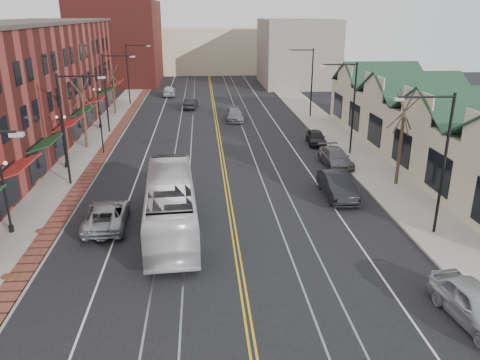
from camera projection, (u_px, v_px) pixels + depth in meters
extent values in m
plane|color=black|center=(245.00, 304.00, 20.52)|extent=(160.00, 160.00, 0.00)
cube|color=gray|center=(77.00, 168.00, 38.32)|extent=(4.00, 120.00, 0.15)
cube|color=gray|center=(362.00, 160.00, 40.18)|extent=(4.00, 120.00, 0.15)
cube|color=maroon|center=(10.00, 89.00, 42.50)|extent=(10.00, 50.00, 11.00)
cube|color=#B9AF8E|center=(433.00, 134.00, 39.90)|extent=(8.00, 36.00, 4.60)
cube|color=maroon|center=(118.00, 43.00, 82.54)|extent=(14.00, 18.00, 14.00)
cube|color=#B9AF8E|center=(208.00, 50.00, 98.70)|extent=(22.00, 14.00, 9.00)
cube|color=slate|center=(297.00, 53.00, 80.77)|extent=(12.00, 16.00, 11.00)
cube|color=#999999|center=(17.00, 135.00, 17.20)|extent=(0.50, 0.25, 0.15)
cylinder|color=black|center=(64.00, 131.00, 33.23)|extent=(0.16, 0.16, 8.00)
cylinder|color=black|center=(79.00, 76.00, 32.06)|extent=(3.00, 0.12, 0.12)
cube|color=#999999|center=(102.00, 77.00, 32.21)|extent=(0.50, 0.25, 0.15)
cylinder|color=black|center=(106.00, 94.00, 48.23)|extent=(0.16, 0.16, 8.00)
cylinder|color=black|center=(117.00, 56.00, 47.06)|extent=(3.00, 0.12, 0.12)
cube|color=#999999|center=(132.00, 57.00, 47.21)|extent=(0.50, 0.25, 0.15)
cylinder|color=black|center=(128.00, 74.00, 63.23)|extent=(0.16, 0.16, 8.00)
cylinder|color=black|center=(137.00, 45.00, 62.06)|extent=(3.00, 0.12, 0.12)
cube|color=#999999|center=(148.00, 46.00, 62.21)|extent=(0.50, 0.25, 0.15)
cylinder|color=black|center=(444.00, 166.00, 25.64)|extent=(0.16, 0.16, 8.00)
cylinder|color=black|center=(427.00, 97.00, 24.23)|extent=(3.00, 0.12, 0.12)
cube|color=#999999|center=(399.00, 99.00, 24.15)|extent=(0.50, 0.25, 0.15)
cylinder|color=black|center=(353.00, 109.00, 40.64)|extent=(0.16, 0.16, 8.00)
cylinder|color=black|center=(340.00, 64.00, 39.24)|extent=(3.00, 0.12, 0.12)
cube|color=#999999|center=(322.00, 66.00, 39.15)|extent=(0.50, 0.25, 0.15)
cylinder|color=black|center=(312.00, 83.00, 55.64)|extent=(0.16, 0.16, 8.00)
cylinder|color=black|center=(301.00, 50.00, 54.24)|extent=(3.00, 0.12, 0.12)
cube|color=#999999|center=(288.00, 51.00, 54.16)|extent=(0.50, 0.25, 0.15)
cylinder|color=black|center=(11.00, 229.00, 26.91)|extent=(0.28, 0.28, 0.40)
cylinder|color=black|center=(6.00, 200.00, 26.30)|extent=(0.14, 0.14, 4.00)
cube|color=black|center=(0.00, 166.00, 25.62)|extent=(0.60, 0.06, 0.06)
sphere|color=white|center=(5.00, 163.00, 25.60)|extent=(0.24, 0.24, 0.24)
cylinder|color=black|center=(67.00, 165.00, 38.16)|extent=(0.28, 0.28, 0.40)
cylinder|color=black|center=(64.00, 143.00, 37.55)|extent=(0.14, 0.14, 4.00)
cube|color=black|center=(61.00, 119.00, 36.88)|extent=(0.60, 0.06, 0.06)
sphere|color=white|center=(56.00, 117.00, 36.80)|extent=(0.24, 0.24, 0.24)
sphere|color=white|center=(64.00, 117.00, 36.85)|extent=(0.24, 0.24, 0.24)
cylinder|color=black|center=(101.00, 126.00, 51.29)|extent=(0.28, 0.28, 0.40)
cylinder|color=black|center=(99.00, 109.00, 50.68)|extent=(0.14, 0.14, 4.00)
cube|color=black|center=(97.00, 91.00, 50.00)|extent=(0.60, 0.06, 0.06)
sphere|color=white|center=(94.00, 90.00, 49.93)|extent=(0.24, 0.24, 0.24)
sphere|color=white|center=(100.00, 89.00, 49.98)|extent=(0.24, 0.24, 0.24)
cylinder|color=#382B21|center=(84.00, 121.00, 43.05)|extent=(0.24, 0.24, 4.90)
cylinder|color=#382B21|center=(81.00, 94.00, 42.19)|extent=(0.58, 1.37, 2.90)
cylinder|color=#382B21|center=(81.00, 94.00, 42.19)|extent=(1.60, 0.66, 2.78)
cylinder|color=#382B21|center=(81.00, 94.00, 42.19)|extent=(0.53, 1.23, 2.96)
cylinder|color=#382B21|center=(81.00, 94.00, 42.19)|extent=(1.69, 1.03, 2.64)
cylinder|color=#382B21|center=(81.00, 94.00, 42.19)|extent=(1.78, 1.29, 2.48)
cylinder|color=#382B21|center=(114.00, 95.00, 58.11)|extent=(0.24, 0.24, 4.55)
cylinder|color=#382B21|center=(112.00, 75.00, 57.31)|extent=(0.55, 1.28, 2.69)
cylinder|color=#382B21|center=(112.00, 75.00, 57.31)|extent=(1.49, 0.62, 2.58)
cylinder|color=#382B21|center=(112.00, 75.00, 57.31)|extent=(0.50, 1.15, 2.75)
cylinder|color=#382B21|center=(112.00, 75.00, 57.31)|extent=(1.57, 0.97, 2.45)
cylinder|color=#382B21|center=(112.00, 75.00, 57.31)|extent=(1.66, 1.20, 2.30)
cylinder|color=#382B21|center=(400.00, 149.00, 33.68)|extent=(0.24, 0.24, 5.25)
cylinder|color=#382B21|center=(404.00, 112.00, 32.76)|extent=(0.61, 1.46, 3.10)
cylinder|color=#382B21|center=(404.00, 112.00, 32.76)|extent=(1.70, 0.70, 2.97)
cylinder|color=#382B21|center=(404.00, 112.00, 32.76)|extent=(0.56, 1.31, 3.17)
cylinder|color=#382B21|center=(404.00, 112.00, 32.76)|extent=(1.80, 1.10, 2.82)
cylinder|color=#382B21|center=(404.00, 112.00, 32.76)|extent=(1.90, 1.37, 2.65)
cylinder|color=#592D19|center=(7.00, 276.00, 22.41)|extent=(0.60, 0.60, 0.02)
cylinder|color=#592D19|center=(40.00, 231.00, 27.10)|extent=(0.60, 0.60, 0.02)
cylinder|color=black|center=(102.00, 135.00, 41.61)|extent=(0.12, 0.12, 3.20)
imported|color=black|center=(100.00, 116.00, 41.02)|extent=(0.18, 0.15, 0.90)
imported|color=silver|center=(171.00, 204.00, 27.12)|extent=(3.40, 11.68, 3.21)
imported|color=#999C9F|center=(106.00, 215.00, 27.79)|extent=(2.66, 5.35, 1.46)
imported|color=#A9ACB0|center=(476.00, 305.00, 19.14)|extent=(2.41, 4.88, 1.60)
imported|color=black|center=(337.00, 186.00, 32.17)|extent=(1.79, 5.10, 1.68)
imported|color=slate|center=(336.00, 158.00, 38.77)|extent=(2.24, 5.02, 1.43)
imported|color=black|center=(316.00, 137.00, 45.20)|extent=(1.88, 4.10, 1.36)
imported|color=black|center=(191.00, 103.00, 61.97)|extent=(1.94, 4.36, 1.39)
imported|color=slate|center=(235.00, 115.00, 55.16)|extent=(2.06, 4.84, 1.39)
imported|color=#B5B9BD|center=(169.00, 91.00, 71.18)|extent=(2.13, 4.79, 1.60)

